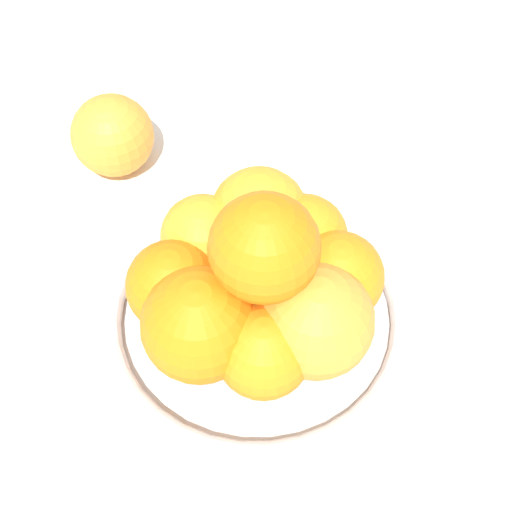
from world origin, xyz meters
The scene contains 4 objects.
ground_plane centered at (0.00, 0.00, 0.00)m, with size 4.00×4.00×0.00m, color silver.
fruit_bowl centered at (0.00, 0.00, 0.02)m, with size 0.24×0.24×0.03m.
orange_pile centered at (0.00, 0.00, 0.08)m, with size 0.18×0.18×0.13m.
stray_orange centered at (0.20, -0.09, 0.04)m, with size 0.08×0.08×0.08m, color orange.
Camera 1 is at (-0.14, 0.25, 0.50)m, focal length 50.00 mm.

